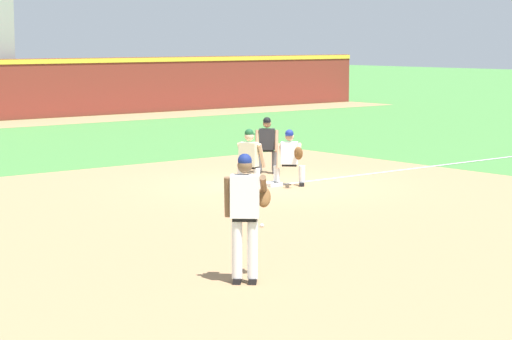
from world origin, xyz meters
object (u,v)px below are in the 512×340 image
first_base_bag (272,184)px  first_baseman (290,155)px  umpire (267,143)px  baserunner (249,158)px  pitcher (246,210)px  baseball (262,225)px

first_base_bag → first_baseman: (0.31, -0.30, 0.69)m
first_base_bag → umpire: bearing=52.9°
baserunner → first_baseman: bearing=10.0°
first_base_bag → pitcher: (-6.38, -6.99, 1.01)m
pitcher → baserunner: size_ratio=1.27×
pitcher → first_baseman: (6.70, 6.70, -0.33)m
pitcher → first_baseman: pitcher is taller
first_base_bag → baserunner: bearing=-153.9°
umpire → first_base_bag: bearing=-127.1°
umpire → pitcher: bearing=-131.4°
baseball → first_baseman: bearing=43.1°
pitcher → baserunner: (5.25, 6.44, -0.27)m
baseball → first_baseman: size_ratio=0.06×
first_baseman → umpire: (1.03, 2.07, 0.06)m
first_base_bag → baseball: first_base_bag is taller
first_baseman → baserunner: baserunner is taller
first_baseman → baserunner: (-1.44, -0.26, 0.06)m
first_base_bag → pitcher: bearing=-132.4°
baseball → first_baseman: (3.81, 3.57, 0.69)m
pitcher → first_baseman: 9.47m
baseball → umpire: 7.48m
pitcher → first_base_bag: bearing=47.6°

